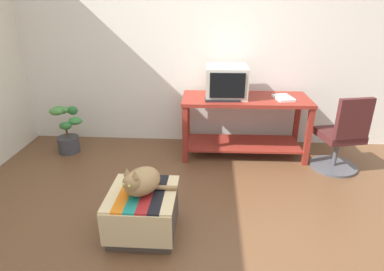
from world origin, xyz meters
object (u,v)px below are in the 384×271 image
at_px(keyboard, 223,100).
at_px(desk, 245,116).
at_px(ottoman_with_blanket, 143,212).
at_px(potted_plant, 68,133).
at_px(tv_monitor, 226,82).
at_px(book, 283,98).
at_px(office_chair, 342,139).
at_px(cat, 141,181).

bearing_deg(keyboard, desk, 22.66).
bearing_deg(ottoman_with_blanket, potted_plant, 130.56).
height_order(tv_monitor, book, tv_monitor).
bearing_deg(potted_plant, office_chair, -4.99).
bearing_deg(book, tv_monitor, 161.08).
height_order(tv_monitor, keyboard, tv_monitor).
distance_m(potted_plant, office_chair, 3.27).
bearing_deg(office_chair, potted_plant, -17.83).
distance_m(cat, potted_plant, 1.96).
xyz_separation_m(tv_monitor, potted_plant, (-1.97, -0.11, -0.66)).
distance_m(desk, potted_plant, 2.22).
xyz_separation_m(book, potted_plant, (-2.64, -0.04, -0.50)).
bearing_deg(office_chair, keyboard, -22.10).
distance_m(desk, office_chair, 1.11).
bearing_deg(cat, potted_plant, 154.75).
xyz_separation_m(book, office_chair, (0.61, -0.32, -0.37)).
height_order(ottoman_with_blanket, office_chair, office_chair).
height_order(book, potted_plant, book).
height_order(tv_monitor, potted_plant, tv_monitor).
bearing_deg(keyboard, tv_monitor, 72.74).
distance_m(desk, keyboard, 0.40).
relative_size(cat, office_chair, 0.52).
bearing_deg(tv_monitor, keyboard, -104.12).
relative_size(desk, office_chair, 1.70).
bearing_deg(office_chair, book, -40.35).
height_order(cat, potted_plant, cat).
xyz_separation_m(desk, cat, (-0.95, -1.56, -0.02)).
xyz_separation_m(tv_monitor, cat, (-0.71, -1.59, -0.43)).
relative_size(keyboard, potted_plant, 0.66).
distance_m(tv_monitor, potted_plant, 2.08).
bearing_deg(desk, keyboard, -154.20).
relative_size(book, potted_plant, 0.44).
height_order(book, cat, book).
xyz_separation_m(keyboard, office_chair, (1.32, -0.22, -0.36)).
height_order(desk, ottoman_with_blanket, desk).
bearing_deg(potted_plant, desk, 1.90).
xyz_separation_m(tv_monitor, book, (0.67, -0.07, -0.16)).
height_order(cat, office_chair, office_chair).
height_order(keyboard, book, book).
relative_size(tv_monitor, book, 1.82).
bearing_deg(cat, keyboard, 89.04).
bearing_deg(book, ottoman_with_blanket, -145.06).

